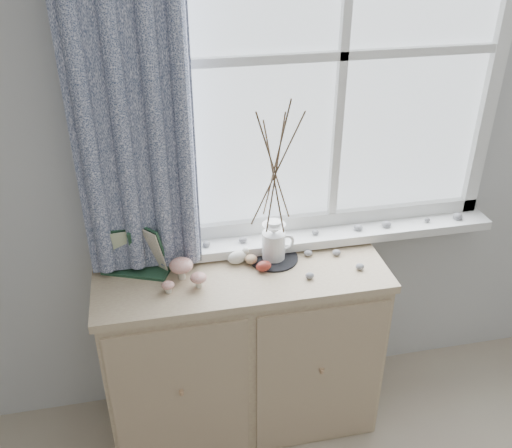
% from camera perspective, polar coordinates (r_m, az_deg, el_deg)
% --- Properties ---
extents(sideboard, '(1.20, 0.45, 0.85)m').
position_cam_1_polar(sideboard, '(2.60, -1.31, -12.55)').
color(sideboard, '#C8B78C').
rests_on(sideboard, ground).
extents(botanical_book, '(0.34, 0.24, 0.22)m').
position_cam_1_polar(botanical_book, '(2.31, -12.10, -2.88)').
color(botanical_book, '#20432D').
rests_on(botanical_book, sideboard).
extents(toadstool_cluster, '(0.18, 0.15, 0.09)m').
position_cam_1_polar(toadstool_cluster, '(2.27, -7.25, -4.68)').
color(toadstool_cluster, beige).
rests_on(toadstool_cluster, sideboard).
extents(wooden_eggs, '(0.13, 0.17, 0.06)m').
position_cam_1_polar(wooden_eggs, '(2.37, -0.52, -3.49)').
color(wooden_eggs, tan).
rests_on(wooden_eggs, sideboard).
extents(songbird_figurine, '(0.13, 0.09, 0.06)m').
position_cam_1_polar(songbird_figurine, '(2.38, -1.84, -3.27)').
color(songbird_figurine, white).
rests_on(songbird_figurine, sideboard).
extents(crocheted_doily, '(0.21, 0.21, 0.01)m').
position_cam_1_polar(crocheted_doily, '(2.42, 1.75, -3.40)').
color(crocheted_doily, black).
rests_on(crocheted_doily, sideboard).
extents(twig_pitcher, '(0.30, 0.30, 0.74)m').
position_cam_1_polar(twig_pitcher, '(2.21, 1.92, 5.69)').
color(twig_pitcher, white).
rests_on(twig_pitcher, crocheted_doily).
extents(sideboard_pebbles, '(0.34, 0.23, 0.03)m').
position_cam_1_polar(sideboard_pebbles, '(2.40, 6.25, -3.58)').
color(sideboard_pebbles, '#959597').
rests_on(sideboard_pebbles, sideboard).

